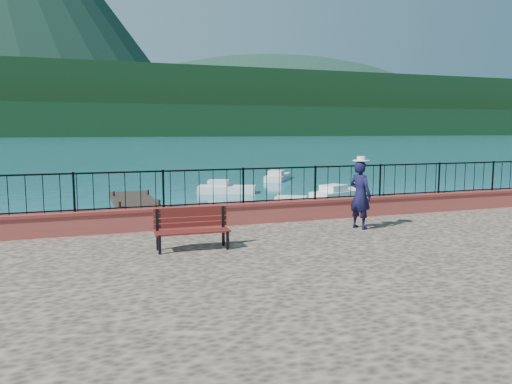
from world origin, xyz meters
TOP-DOWN VIEW (x-y plane):
  - ground at (0.00, 0.00)m, footprint 2000.00×2000.00m
  - parapet at (0.00, 3.70)m, footprint 28.00×0.46m
  - railing at (0.00, 3.70)m, footprint 27.00×0.05m
  - dock at (-2.00, 12.00)m, footprint 2.00×16.00m
  - far_forest at (0.00, 300.00)m, footprint 900.00×60.00m
  - foothills at (0.00, 360.00)m, footprint 900.00×120.00m
  - companion_hill at (220.00, 560.00)m, footprint 448.00×384.00m
  - park_bench at (-2.29, 1.20)m, footprint 1.64×0.60m
  - person at (2.39, 2.03)m, footprint 0.62×0.76m
  - hat at (2.39, 2.03)m, footprint 0.44×0.44m
  - boat_1 at (5.02, 11.09)m, footprint 4.08×3.15m
  - boat_2 at (9.23, 15.33)m, footprint 4.03×2.71m
  - boat_4 at (3.85, 19.63)m, footprint 3.67×2.51m
  - boat_5 at (9.76, 25.95)m, footprint 3.33×4.12m

SIDE VIEW (x-z plane):
  - ground at x=0.00m, z-range 0.00..0.00m
  - companion_hill at x=220.00m, z-range -90.00..90.00m
  - dock at x=-2.00m, z-range 0.00..0.30m
  - boat_1 at x=5.02m, z-range 0.00..0.80m
  - boat_2 at x=9.23m, z-range 0.00..0.80m
  - boat_4 at x=3.85m, z-range 0.00..0.80m
  - boat_5 at x=9.76m, z-range 0.00..0.80m
  - park_bench at x=-2.29m, z-range 1.03..1.93m
  - parapet at x=0.00m, z-range 1.20..1.78m
  - person at x=2.39m, z-range 1.20..2.99m
  - railing at x=0.00m, z-range 1.78..2.73m
  - hat at x=2.39m, z-range 2.99..3.11m
  - far_forest at x=0.00m, z-range 0.00..18.00m
  - foothills at x=0.00m, z-range 0.00..44.00m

